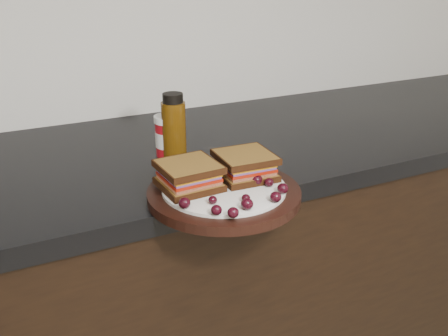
# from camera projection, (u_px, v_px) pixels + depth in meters

# --- Properties ---
(base_cabinets) EXTENTS (3.96, 0.58, 0.86)m
(base_cabinets) POSITION_uv_depth(u_px,v_px,m) (129.00, 328.00, 1.28)
(base_cabinets) COLOR black
(base_cabinets) RESTS_ON ground_plane
(countertop) EXTENTS (3.98, 0.60, 0.04)m
(countertop) POSITION_uv_depth(u_px,v_px,m) (115.00, 166.00, 1.11)
(countertop) COLOR black
(countertop) RESTS_ON base_cabinets
(plate) EXTENTS (0.28, 0.28, 0.02)m
(plate) POSITION_uv_depth(u_px,v_px,m) (224.00, 194.00, 0.91)
(plate) COLOR black
(plate) RESTS_ON countertop
(sandwich_left) EXTENTS (0.11, 0.11, 0.05)m
(sandwich_left) POSITION_uv_depth(u_px,v_px,m) (189.00, 175.00, 0.89)
(sandwich_left) COLOR brown
(sandwich_left) RESTS_ON plate
(sandwich_right) EXTENTS (0.11, 0.11, 0.05)m
(sandwich_right) POSITION_uv_depth(u_px,v_px,m) (245.00, 165.00, 0.94)
(sandwich_right) COLOR brown
(sandwich_right) RESTS_ON plate
(grape_0) EXTENTS (0.02, 0.02, 0.02)m
(grape_0) POSITION_uv_depth(u_px,v_px,m) (184.00, 203.00, 0.82)
(grape_0) COLOR black
(grape_0) RESTS_ON plate
(grape_1) EXTENTS (0.02, 0.02, 0.01)m
(grape_1) POSITION_uv_depth(u_px,v_px,m) (213.00, 200.00, 0.84)
(grape_1) COLOR black
(grape_1) RESTS_ON plate
(grape_2) EXTENTS (0.02, 0.02, 0.02)m
(grape_2) POSITION_uv_depth(u_px,v_px,m) (216.00, 210.00, 0.80)
(grape_2) COLOR black
(grape_2) RESTS_ON plate
(grape_3) EXTENTS (0.02, 0.02, 0.02)m
(grape_3) POSITION_uv_depth(u_px,v_px,m) (233.00, 213.00, 0.79)
(grape_3) COLOR black
(grape_3) RESTS_ON plate
(grape_4) EXTENTS (0.02, 0.02, 0.02)m
(grape_4) POSITION_uv_depth(u_px,v_px,m) (247.00, 204.00, 0.82)
(grape_4) COLOR black
(grape_4) RESTS_ON plate
(grape_5) EXTENTS (0.02, 0.02, 0.01)m
(grape_5) POSITION_uv_depth(u_px,v_px,m) (246.00, 198.00, 0.84)
(grape_5) COLOR black
(grape_5) RESTS_ON plate
(grape_6) EXTENTS (0.02, 0.02, 0.02)m
(grape_6) POSITION_uv_depth(u_px,v_px,m) (276.00, 197.00, 0.84)
(grape_6) COLOR black
(grape_6) RESTS_ON plate
(grape_7) EXTENTS (0.02, 0.02, 0.02)m
(grape_7) POSITION_uv_depth(u_px,v_px,m) (283.00, 188.00, 0.87)
(grape_7) COLOR black
(grape_7) RESTS_ON plate
(grape_8) EXTENTS (0.02, 0.02, 0.02)m
(grape_8) POSITION_uv_depth(u_px,v_px,m) (269.00, 182.00, 0.90)
(grape_8) COLOR black
(grape_8) RESTS_ON plate
(grape_9) EXTENTS (0.02, 0.02, 0.02)m
(grape_9) POSITION_uv_depth(u_px,v_px,m) (257.00, 180.00, 0.91)
(grape_9) COLOR black
(grape_9) RESTS_ON plate
(grape_10) EXTENTS (0.02, 0.02, 0.02)m
(grape_10) POSITION_uv_depth(u_px,v_px,m) (258.00, 168.00, 0.96)
(grape_10) COLOR black
(grape_10) RESTS_ON plate
(grape_11) EXTENTS (0.02, 0.02, 0.02)m
(grape_11) POSITION_uv_depth(u_px,v_px,m) (244.00, 170.00, 0.96)
(grape_11) COLOR black
(grape_11) RESTS_ON plate
(grape_12) EXTENTS (0.02, 0.02, 0.02)m
(grape_12) POSITION_uv_depth(u_px,v_px,m) (241.00, 168.00, 0.96)
(grape_12) COLOR black
(grape_12) RESTS_ON plate
(grape_13) EXTENTS (0.02, 0.02, 0.02)m
(grape_13) POSITION_uv_depth(u_px,v_px,m) (176.00, 181.00, 0.90)
(grape_13) COLOR black
(grape_13) RESTS_ON plate
(grape_14) EXTENTS (0.02, 0.02, 0.01)m
(grape_14) POSITION_uv_depth(u_px,v_px,m) (174.00, 186.00, 0.89)
(grape_14) COLOR black
(grape_14) RESTS_ON plate
(grape_15) EXTENTS (0.02, 0.02, 0.02)m
(grape_15) POSITION_uv_depth(u_px,v_px,m) (195.00, 190.00, 0.87)
(grape_15) COLOR black
(grape_15) RESTS_ON plate
(grape_16) EXTENTS (0.02, 0.02, 0.01)m
(grape_16) POSITION_uv_depth(u_px,v_px,m) (187.00, 178.00, 0.92)
(grape_16) COLOR black
(grape_16) RESTS_ON plate
(grape_17) EXTENTS (0.02, 0.02, 0.02)m
(grape_17) POSITION_uv_depth(u_px,v_px,m) (183.00, 185.00, 0.89)
(grape_17) COLOR black
(grape_17) RESTS_ON plate
(grape_18) EXTENTS (0.02, 0.02, 0.02)m
(grape_18) POSITION_uv_depth(u_px,v_px,m) (181.00, 188.00, 0.87)
(grape_18) COLOR black
(grape_18) RESTS_ON plate
(condiment_jar) EXTENTS (0.08, 0.08, 0.09)m
(condiment_jar) POSITION_uv_depth(u_px,v_px,m) (169.00, 136.00, 1.10)
(condiment_jar) COLOR maroon
(condiment_jar) RESTS_ON countertop
(oil_bottle) EXTENTS (0.06, 0.06, 0.14)m
(oil_bottle) POSITION_uv_depth(u_px,v_px,m) (174.00, 126.00, 1.07)
(oil_bottle) COLOR #4A2C07
(oil_bottle) RESTS_ON countertop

